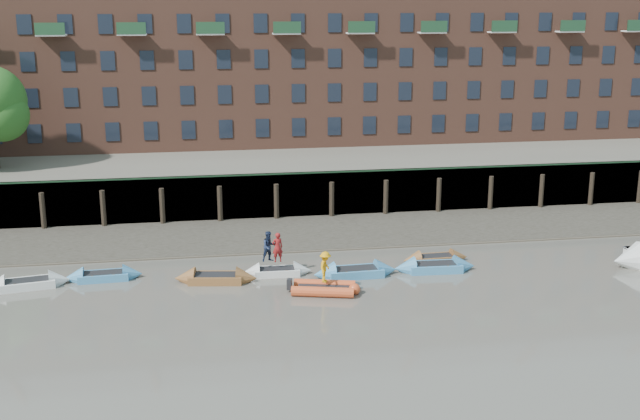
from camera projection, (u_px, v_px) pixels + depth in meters
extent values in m
plane|color=#5F5A52|center=(371.00, 343.00, 36.92)|extent=(220.00, 220.00, 0.00)
cube|color=#3D382F|center=(312.00, 233.00, 54.09)|extent=(110.00, 8.00, 0.50)
cube|color=#4C4336|center=(320.00, 248.00, 50.85)|extent=(110.00, 1.60, 0.10)
cube|color=#2D2A26|center=(303.00, 195.00, 57.88)|extent=(110.00, 0.80, 3.20)
cylinder|color=black|center=(43.00, 211.00, 54.56)|extent=(0.36, 0.36, 2.60)
cylinder|color=black|center=(103.00, 209.00, 55.17)|extent=(0.36, 0.36, 2.60)
cylinder|color=black|center=(162.00, 206.00, 55.79)|extent=(0.36, 0.36, 2.60)
cylinder|color=black|center=(220.00, 204.00, 56.41)|extent=(0.36, 0.36, 2.60)
cylinder|color=black|center=(276.00, 202.00, 57.03)|extent=(0.36, 0.36, 2.60)
cylinder|color=black|center=(332.00, 200.00, 57.64)|extent=(0.36, 0.36, 2.60)
cylinder|color=black|center=(386.00, 198.00, 58.26)|extent=(0.36, 0.36, 2.60)
cylinder|color=black|center=(439.00, 195.00, 58.88)|extent=(0.36, 0.36, 2.60)
cylinder|color=black|center=(491.00, 193.00, 59.50)|extent=(0.36, 0.36, 2.60)
cylinder|color=black|center=(541.00, 191.00, 60.11)|extent=(0.36, 0.36, 2.60)
cylinder|color=black|center=(591.00, 189.00, 60.73)|extent=(0.36, 0.36, 2.60)
cylinder|color=black|center=(640.00, 187.00, 61.35)|extent=(0.36, 0.36, 2.60)
cube|color=#264C2D|center=(303.00, 173.00, 57.17)|extent=(110.00, 0.06, 0.10)
cube|color=#5E594D|center=(282.00, 158.00, 70.85)|extent=(110.00, 28.00, 3.20)
cube|color=brown|center=(279.00, 71.00, 69.85)|extent=(80.00, 10.00, 12.00)
cube|color=black|center=(34.00, 134.00, 63.05)|extent=(1.10, 0.12, 1.50)
cube|color=black|center=(74.00, 133.00, 63.52)|extent=(1.10, 0.12, 1.50)
cube|color=black|center=(113.00, 132.00, 63.98)|extent=(1.10, 0.12, 1.50)
cube|color=black|center=(151.00, 131.00, 64.44)|extent=(1.10, 0.12, 1.50)
cube|color=black|center=(189.00, 130.00, 64.91)|extent=(1.10, 0.12, 1.50)
cube|color=black|center=(226.00, 129.00, 65.37)|extent=(1.10, 0.12, 1.50)
cube|color=black|center=(262.00, 128.00, 65.83)|extent=(1.10, 0.12, 1.50)
cube|color=black|center=(299.00, 127.00, 66.29)|extent=(1.10, 0.12, 1.50)
cube|color=black|center=(334.00, 126.00, 66.76)|extent=(1.10, 0.12, 1.50)
cube|color=black|center=(369.00, 125.00, 67.22)|extent=(1.10, 0.12, 1.50)
cube|color=black|center=(404.00, 124.00, 67.68)|extent=(1.10, 0.12, 1.50)
cube|color=black|center=(438.00, 124.00, 68.15)|extent=(1.10, 0.12, 1.50)
cube|color=black|center=(472.00, 123.00, 68.61)|extent=(1.10, 0.12, 1.50)
cube|color=black|center=(505.00, 122.00, 69.07)|extent=(1.10, 0.12, 1.50)
cube|color=black|center=(538.00, 121.00, 69.54)|extent=(1.10, 0.12, 1.50)
cube|color=black|center=(570.00, 120.00, 70.00)|extent=(1.10, 0.12, 1.50)
cube|color=black|center=(602.00, 119.00, 70.46)|extent=(1.10, 0.12, 1.50)
cube|color=black|center=(634.00, 119.00, 70.93)|extent=(1.10, 0.12, 1.50)
cube|color=black|center=(31.00, 98.00, 62.33)|extent=(1.10, 0.12, 1.50)
cube|color=black|center=(71.00, 97.00, 62.80)|extent=(1.10, 0.12, 1.50)
cube|color=black|center=(110.00, 97.00, 63.26)|extent=(1.10, 0.12, 1.50)
cube|color=black|center=(149.00, 96.00, 63.72)|extent=(1.10, 0.12, 1.50)
cube|color=black|center=(187.00, 95.00, 64.18)|extent=(1.10, 0.12, 1.50)
cube|color=black|center=(225.00, 94.00, 64.65)|extent=(1.10, 0.12, 1.50)
cube|color=black|center=(262.00, 94.00, 65.11)|extent=(1.10, 0.12, 1.50)
cube|color=black|center=(298.00, 93.00, 65.57)|extent=(1.10, 0.12, 1.50)
cube|color=black|center=(334.00, 92.00, 66.04)|extent=(1.10, 0.12, 1.50)
cube|color=black|center=(370.00, 92.00, 66.50)|extent=(1.10, 0.12, 1.50)
cube|color=black|center=(405.00, 91.00, 66.96)|extent=(1.10, 0.12, 1.50)
cube|color=black|center=(439.00, 90.00, 67.43)|extent=(1.10, 0.12, 1.50)
cube|color=black|center=(474.00, 90.00, 67.89)|extent=(1.10, 0.12, 1.50)
cube|color=black|center=(507.00, 89.00, 68.35)|extent=(1.10, 0.12, 1.50)
cube|color=black|center=(540.00, 89.00, 68.82)|extent=(1.10, 0.12, 1.50)
cube|color=black|center=(573.00, 88.00, 69.28)|extent=(1.10, 0.12, 1.50)
cube|color=black|center=(605.00, 87.00, 69.74)|extent=(1.10, 0.12, 1.50)
cube|color=black|center=(637.00, 87.00, 70.21)|extent=(1.10, 0.12, 1.50)
cube|color=black|center=(28.00, 62.00, 61.61)|extent=(1.10, 0.12, 1.50)
cube|color=black|center=(68.00, 61.00, 62.07)|extent=(1.10, 0.12, 1.50)
cube|color=black|center=(108.00, 61.00, 62.54)|extent=(1.10, 0.12, 1.50)
cube|color=black|center=(147.00, 60.00, 63.00)|extent=(1.10, 0.12, 1.50)
cube|color=black|center=(186.00, 60.00, 63.46)|extent=(1.10, 0.12, 1.50)
cube|color=black|center=(224.00, 59.00, 63.93)|extent=(1.10, 0.12, 1.50)
cube|color=black|center=(261.00, 59.00, 64.39)|extent=(1.10, 0.12, 1.50)
cube|color=black|center=(298.00, 58.00, 64.85)|extent=(1.10, 0.12, 1.50)
cube|color=black|center=(334.00, 58.00, 65.32)|extent=(1.10, 0.12, 1.50)
cube|color=black|center=(370.00, 58.00, 65.78)|extent=(1.10, 0.12, 1.50)
cube|color=black|center=(406.00, 57.00, 66.24)|extent=(1.10, 0.12, 1.50)
cube|color=black|center=(441.00, 57.00, 66.71)|extent=(1.10, 0.12, 1.50)
cube|color=black|center=(475.00, 56.00, 67.17)|extent=(1.10, 0.12, 1.50)
cube|color=black|center=(509.00, 56.00, 67.63)|extent=(1.10, 0.12, 1.50)
cube|color=black|center=(543.00, 56.00, 68.09)|extent=(1.10, 0.12, 1.50)
cube|color=black|center=(576.00, 55.00, 68.56)|extent=(1.10, 0.12, 1.50)
cube|color=black|center=(608.00, 55.00, 69.02)|extent=(1.10, 0.12, 1.50)
cube|color=black|center=(640.00, 54.00, 69.48)|extent=(1.10, 0.12, 1.50)
cube|color=black|center=(24.00, 24.00, 60.89)|extent=(1.10, 0.12, 1.50)
cube|color=black|center=(65.00, 24.00, 61.35)|extent=(1.10, 0.12, 1.50)
cube|color=black|center=(105.00, 24.00, 61.82)|extent=(1.10, 0.12, 1.50)
cube|color=black|center=(145.00, 24.00, 62.28)|extent=(1.10, 0.12, 1.50)
cube|color=black|center=(184.00, 24.00, 62.74)|extent=(1.10, 0.12, 1.50)
cube|color=black|center=(223.00, 23.00, 63.21)|extent=(1.10, 0.12, 1.50)
cube|color=black|center=(260.00, 23.00, 63.67)|extent=(1.10, 0.12, 1.50)
cube|color=black|center=(298.00, 23.00, 64.13)|extent=(1.10, 0.12, 1.50)
cube|color=black|center=(335.00, 23.00, 64.60)|extent=(1.10, 0.12, 1.50)
cube|color=black|center=(371.00, 23.00, 65.06)|extent=(1.10, 0.12, 1.50)
cube|color=black|center=(407.00, 22.00, 65.52)|extent=(1.10, 0.12, 1.50)
cube|color=black|center=(442.00, 22.00, 65.98)|extent=(1.10, 0.12, 1.50)
cube|color=black|center=(477.00, 22.00, 66.45)|extent=(1.10, 0.12, 1.50)
cube|color=black|center=(511.00, 22.00, 66.91)|extent=(1.10, 0.12, 1.50)
cube|color=black|center=(545.00, 22.00, 67.37)|extent=(1.10, 0.12, 1.50)
cube|color=black|center=(578.00, 22.00, 67.84)|extent=(1.10, 0.12, 1.50)
cube|color=black|center=(611.00, 21.00, 68.30)|extent=(1.10, 0.12, 1.50)
cube|color=silver|center=(27.00, 284.00, 43.85)|extent=(3.10, 1.80, 0.46)
cone|color=silver|center=(60.00, 280.00, 44.39)|extent=(1.34, 1.49, 1.32)
cube|color=black|center=(27.00, 280.00, 43.79)|extent=(2.56, 1.39, 0.06)
cube|color=teal|center=(104.00, 276.00, 45.09)|extent=(2.81, 1.38, 0.43)
cone|color=teal|center=(133.00, 274.00, 45.41)|extent=(1.13, 1.29, 1.24)
cone|color=teal|center=(74.00, 278.00, 44.76)|extent=(1.13, 1.29, 1.24)
cube|color=black|center=(103.00, 273.00, 45.04)|extent=(2.34, 1.04, 0.06)
cube|color=brown|center=(216.00, 278.00, 44.69)|extent=(3.13, 1.77, 0.46)
cone|color=brown|center=(247.00, 278.00, 44.70)|extent=(1.34, 1.50, 1.34)
cone|color=brown|center=(185.00, 278.00, 44.68)|extent=(1.34, 1.50, 1.34)
cube|color=black|center=(216.00, 275.00, 44.64)|extent=(2.59, 1.37, 0.06)
cube|color=silver|center=(277.00, 272.00, 45.85)|extent=(2.60, 1.23, 0.40)
cone|color=silver|center=(303.00, 271.00, 46.04)|extent=(1.03, 1.19, 1.16)
cone|color=silver|center=(251.00, 273.00, 45.66)|extent=(1.03, 1.19, 1.16)
cube|color=black|center=(277.00, 269.00, 45.80)|extent=(2.16, 0.93, 0.06)
cube|color=teal|center=(355.00, 272.00, 45.64)|extent=(3.17, 1.53, 0.49)
cone|color=teal|center=(386.00, 270.00, 46.00)|extent=(1.27, 1.45, 1.40)
cone|color=teal|center=(324.00, 274.00, 45.29)|extent=(1.27, 1.45, 1.40)
cube|color=black|center=(355.00, 268.00, 45.59)|extent=(2.63, 1.16, 0.06)
cube|color=teal|center=(435.00, 267.00, 46.50)|extent=(3.12, 1.52, 0.48)
cone|color=teal|center=(464.00, 266.00, 46.70)|extent=(1.25, 1.43, 1.38)
cone|color=teal|center=(405.00, 268.00, 46.30)|extent=(1.25, 1.43, 1.38)
cube|color=black|center=(435.00, 264.00, 46.44)|extent=(2.59, 1.15, 0.06)
cube|color=brown|center=(435.00, 259.00, 48.13)|extent=(2.61, 1.25, 0.40)
cone|color=brown|center=(459.00, 257.00, 48.41)|extent=(1.04, 1.20, 1.16)
cone|color=brown|center=(411.00, 260.00, 47.85)|extent=(1.04, 1.20, 1.16)
cube|color=black|center=(436.00, 256.00, 48.09)|extent=(2.18, 0.94, 0.06)
cylinder|color=#D14D24|center=(325.00, 284.00, 43.62)|extent=(3.36, 1.38, 0.55)
cylinder|color=#D14D24|center=(323.00, 292.00, 42.50)|extent=(3.36, 1.38, 0.55)
sphere|color=#D14D24|center=(354.00, 289.00, 42.91)|extent=(0.63, 0.63, 0.63)
cube|color=black|center=(324.00, 288.00, 43.06)|extent=(2.93, 1.63, 0.19)
cone|color=silver|center=(627.00, 260.00, 47.03)|extent=(1.97, 2.27, 2.11)
imported|color=maroon|center=(277.00, 247.00, 45.55)|extent=(0.70, 0.53, 1.73)
imported|color=#19233F|center=(269.00, 246.00, 45.63)|extent=(1.02, 0.90, 1.77)
imported|color=orange|center=(325.00, 267.00, 42.86)|extent=(1.03, 1.26, 1.70)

